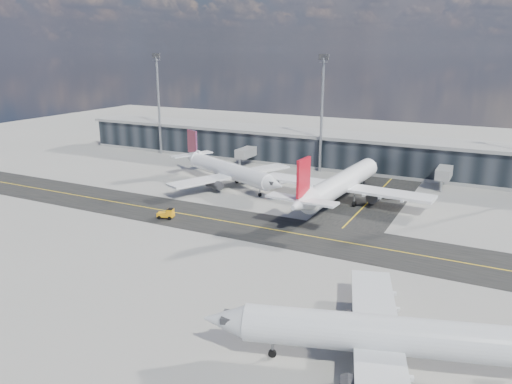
% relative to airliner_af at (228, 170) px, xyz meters
% --- Properties ---
extents(ground, '(300.00, 300.00, 0.00)m').
position_rel_airliner_af_xyz_m(ground, '(13.96, -25.60, -3.59)').
color(ground, gray).
rests_on(ground, ground).
extents(taxiway_lanes, '(180.00, 63.00, 0.03)m').
position_rel_airliner_af_xyz_m(taxiway_lanes, '(17.87, -14.86, -3.58)').
color(taxiway_lanes, black).
rests_on(taxiway_lanes, ground).
extents(terminal_concourse, '(152.00, 19.80, 8.80)m').
position_rel_airliner_af_xyz_m(terminal_concourse, '(14.00, 29.33, 0.50)').
color(terminal_concourse, black).
rests_on(terminal_concourse, ground).
extents(floodlight_masts, '(102.50, 0.70, 28.90)m').
position_rel_airliner_af_xyz_m(floodlight_masts, '(13.96, 22.40, 12.01)').
color(floodlight_masts, gray).
rests_on(floodlight_masts, ground).
extents(airliner_af, '(34.99, 30.20, 10.87)m').
position_rel_airliner_af_xyz_m(airliner_af, '(0.00, 0.00, 0.00)').
color(airliner_af, white).
rests_on(airliner_af, ground).
extents(airliner_redtail, '(36.05, 42.27, 12.52)m').
position_rel_airliner_af_xyz_m(airliner_redtail, '(27.08, -1.88, 0.54)').
color(airliner_redtail, white).
rests_on(airliner_redtail, ground).
extents(airliner_near, '(36.67, 31.61, 11.08)m').
position_rel_airliner_af_xyz_m(airliner_near, '(48.39, -51.75, 0.07)').
color(airliner_near, silver).
rests_on(airliner_near, ground).
extents(baggage_tug, '(3.31, 2.23, 1.90)m').
position_rel_airliner_af_xyz_m(baggage_tug, '(1.73, -25.22, -2.64)').
color(baggage_tug, orange).
rests_on(baggage_tug, ground).
extents(service_van, '(4.42, 5.79, 1.46)m').
position_rel_airliner_af_xyz_m(service_van, '(34.13, 7.59, -2.86)').
color(service_van, white).
rests_on(service_van, ground).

